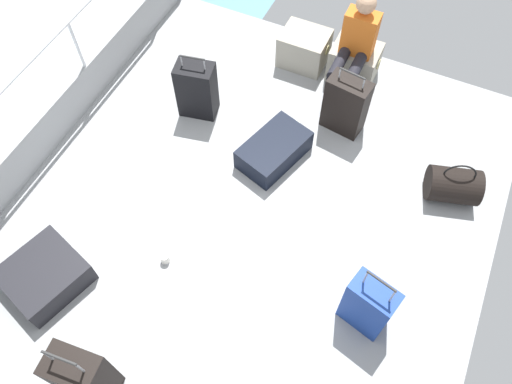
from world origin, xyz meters
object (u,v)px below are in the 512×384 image
at_px(suitcase_0, 274,150).
at_px(duffel_bag, 453,185).
at_px(suitcase_3, 45,276).
at_px(paper_cup, 165,258).
at_px(suitcase_6, 83,376).
at_px(cargo_crate_1, 354,62).
at_px(cargo_crate_0, 304,48).
at_px(passenger_seated, 354,46).
at_px(suitcase_5, 368,305).
at_px(suitcase_4, 197,90).
at_px(suitcase_1, 346,105).

xyz_separation_m(suitcase_0, duffel_bag, (1.72, 0.30, 0.05)).
relative_size(suitcase_3, paper_cup, 7.77).
bearing_deg(suitcase_6, paper_cup, 91.77).
distance_m(cargo_crate_1, suitcase_0, 1.45).
height_order(cargo_crate_1, suitcase_6, suitcase_6).
relative_size(cargo_crate_0, suitcase_3, 0.71).
distance_m(cargo_crate_0, paper_cup, 2.85).
distance_m(cargo_crate_1, passenger_seated, 0.43).
xyz_separation_m(cargo_crate_1, duffel_bag, (1.37, -1.11, -0.03)).
bearing_deg(suitcase_5, suitcase_4, 148.07).
xyz_separation_m(suitcase_4, suitcase_5, (2.33, -1.45, 0.00)).
xyz_separation_m(passenger_seated, duffel_bag, (1.37, -0.92, -0.41)).
bearing_deg(paper_cup, passenger_seated, 74.15).
height_order(suitcase_4, suitcase_5, suitcase_5).
relative_size(cargo_crate_0, suitcase_5, 0.66).
height_order(cargo_crate_1, paper_cup, cargo_crate_1).
bearing_deg(cargo_crate_1, duffel_bag, -38.89).
xyz_separation_m(suitcase_3, suitcase_5, (2.59, 0.84, 0.19)).
bearing_deg(suitcase_0, duffel_bag, 10.04).
xyz_separation_m(passenger_seated, paper_cup, (-0.76, -2.68, -0.54)).
distance_m(suitcase_0, paper_cup, 1.51).
height_order(suitcase_0, suitcase_5, suitcase_5).
distance_m(cargo_crate_0, suitcase_6, 4.01).
bearing_deg(cargo_crate_0, suitcase_5, -58.57).
height_order(cargo_crate_1, suitcase_4, suitcase_4).
bearing_deg(duffel_bag, cargo_crate_0, 151.01).
xyz_separation_m(suitcase_6, paper_cup, (-0.04, 1.16, -0.29)).
xyz_separation_m(suitcase_3, suitcase_6, (0.86, -0.56, 0.22)).
xyz_separation_m(cargo_crate_0, suitcase_4, (-0.74, -1.15, 0.12)).
height_order(passenger_seated, suitcase_6, passenger_seated).
distance_m(suitcase_5, suitcase_6, 2.23).
bearing_deg(suitcase_4, suitcase_6, -78.19).
xyz_separation_m(suitcase_3, suitcase_4, (0.27, 2.29, 0.19)).
bearing_deg(suitcase_5, suitcase_3, -162.09).
bearing_deg(cargo_crate_0, cargo_crate_1, 2.20).
relative_size(suitcase_0, suitcase_5, 0.97).
relative_size(cargo_crate_1, suitcase_1, 0.70).
relative_size(cargo_crate_0, cargo_crate_1, 1.02).
bearing_deg(paper_cup, suitcase_0, 73.92).
distance_m(passenger_seated, suitcase_3, 3.67).
height_order(suitcase_5, duffel_bag, suitcase_5).
relative_size(passenger_seated, suitcase_0, 1.37).
distance_m(suitcase_4, suitcase_6, 2.91).
bearing_deg(suitcase_0, suitcase_4, 166.46).
bearing_deg(suitcase_1, suitcase_3, -122.39).
height_order(suitcase_0, suitcase_3, suitcase_3).
distance_m(passenger_seated, suitcase_1, 0.62).
xyz_separation_m(cargo_crate_1, suitcase_5, (1.00, -2.62, 0.11)).
xyz_separation_m(suitcase_6, duffel_bag, (2.10, 2.92, -0.17)).
bearing_deg(suitcase_1, suitcase_4, -163.20).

